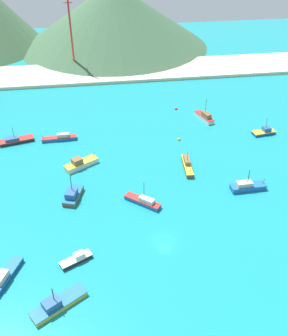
{
  "coord_description": "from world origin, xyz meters",
  "views": [
    {
      "loc": [
        -13.03,
        -59.55,
        61.82
      ],
      "look_at": [
        -0.81,
        25.04,
        1.99
      ],
      "focal_mm": 42.19,
      "sensor_mm": 36.0,
      "label": 1
    }
  ],
  "objects_px": {
    "fishing_boat_3": "(81,163)",
    "fishing_boat_11": "(57,304)",
    "fishing_boat_6": "(77,259)",
    "fishing_boat_12": "(16,140)",
    "buoy_1": "(179,139)",
    "fishing_boat_0": "(247,186)",
    "fishing_boat_7": "(264,132)",
    "radio_tower": "(71,30)",
    "fishing_boat_4": "(143,201)",
    "fishing_boat_2": "(5,277)",
    "fishing_boat_10": "(205,117)",
    "fishing_boat_15": "(73,195)",
    "fishing_boat_8": "(60,138)",
    "buoy_0": "(176,109)",
    "fishing_boat_5": "(187,165)"
  },
  "relations": [
    {
      "from": "fishing_boat_3",
      "to": "fishing_boat_11",
      "type": "bearing_deg",
      "value": -96.09
    },
    {
      "from": "fishing_boat_6",
      "to": "fishing_boat_12",
      "type": "distance_m",
      "value": 53.01
    },
    {
      "from": "buoy_1",
      "to": "fishing_boat_3",
      "type": "bearing_deg",
      "value": -161.44
    },
    {
      "from": "fishing_boat_0",
      "to": "fishing_boat_6",
      "type": "relative_size",
      "value": 1.32
    },
    {
      "from": "buoy_1",
      "to": "fishing_boat_7",
      "type": "bearing_deg",
      "value": -0.36
    },
    {
      "from": "fishing_boat_12",
      "to": "fishing_boat_6",
      "type": "bearing_deg",
      "value": -70.23
    },
    {
      "from": "buoy_1",
      "to": "fishing_boat_11",
      "type": "bearing_deg",
      "value": -122.33
    },
    {
      "from": "fishing_boat_0",
      "to": "radio_tower",
      "type": "xyz_separation_m",
      "value": [
        -43.07,
        87.1,
        16.11
      ]
    },
    {
      "from": "fishing_boat_6",
      "to": "fishing_boat_11",
      "type": "relative_size",
      "value": 0.65
    },
    {
      "from": "fishing_boat_4",
      "to": "fishing_boat_6",
      "type": "relative_size",
      "value": 1.25
    },
    {
      "from": "fishing_boat_6",
      "to": "fishing_boat_3",
      "type": "bearing_deg",
      "value": 87.92
    },
    {
      "from": "fishing_boat_3",
      "to": "fishing_boat_12",
      "type": "height_order",
      "value": "fishing_boat_12"
    },
    {
      "from": "fishing_boat_4",
      "to": "radio_tower",
      "type": "distance_m",
      "value": 91.88
    },
    {
      "from": "fishing_boat_12",
      "to": "fishing_boat_0",
      "type": "bearing_deg",
      "value": -27.77
    },
    {
      "from": "fishing_boat_2",
      "to": "fishing_boat_4",
      "type": "bearing_deg",
      "value": 32.05
    },
    {
      "from": "fishing_boat_10",
      "to": "fishing_boat_15",
      "type": "distance_m",
      "value": 55.64
    },
    {
      "from": "buoy_1",
      "to": "radio_tower",
      "type": "bearing_deg",
      "value": 117.2
    },
    {
      "from": "fishing_boat_0",
      "to": "fishing_boat_4",
      "type": "bearing_deg",
      "value": -176.06
    },
    {
      "from": "fishing_boat_2",
      "to": "fishing_boat_8",
      "type": "xyz_separation_m",
      "value": [
        9.0,
        51.93,
        -0.02
      ]
    },
    {
      "from": "fishing_boat_10",
      "to": "fishing_boat_12",
      "type": "distance_m",
      "value": 60.42
    },
    {
      "from": "fishing_boat_10",
      "to": "fishing_boat_0",
      "type": "bearing_deg",
      "value": -89.03
    },
    {
      "from": "buoy_0",
      "to": "radio_tower",
      "type": "bearing_deg",
      "value": 130.7
    },
    {
      "from": "fishing_boat_7",
      "to": "fishing_boat_8",
      "type": "distance_m",
      "value": 63.07
    },
    {
      "from": "fishing_boat_3",
      "to": "fishing_boat_0",
      "type": "bearing_deg",
      "value": -21.43
    },
    {
      "from": "fishing_boat_7",
      "to": "fishing_boat_12",
      "type": "height_order",
      "value": "fishing_boat_7"
    },
    {
      "from": "fishing_boat_8",
      "to": "fishing_boat_15",
      "type": "distance_m",
      "value": 29.06
    },
    {
      "from": "fishing_boat_3",
      "to": "radio_tower",
      "type": "bearing_deg",
      "value": 91.2
    },
    {
      "from": "fishing_boat_8",
      "to": "fishing_boat_0",
      "type": "bearing_deg",
      "value": -33.4
    },
    {
      "from": "fishing_boat_0",
      "to": "fishing_boat_8",
      "type": "height_order",
      "value": "fishing_boat_0"
    },
    {
      "from": "fishing_boat_2",
      "to": "fishing_boat_15",
      "type": "bearing_deg",
      "value": 60.73
    },
    {
      "from": "fishing_boat_0",
      "to": "fishing_boat_11",
      "type": "height_order",
      "value": "fishing_boat_0"
    },
    {
      "from": "buoy_0",
      "to": "fishing_boat_5",
      "type": "bearing_deg",
      "value": -97.27
    },
    {
      "from": "fishing_boat_3",
      "to": "buoy_0",
      "type": "distance_m",
      "value": 45.06
    },
    {
      "from": "fishing_boat_2",
      "to": "fishing_boat_7",
      "type": "height_order",
      "value": "fishing_boat_7"
    },
    {
      "from": "fishing_boat_3",
      "to": "fishing_boat_5",
      "type": "relative_size",
      "value": 0.97
    },
    {
      "from": "fishing_boat_6",
      "to": "fishing_boat_11",
      "type": "height_order",
      "value": "fishing_boat_11"
    },
    {
      "from": "fishing_boat_4",
      "to": "fishing_boat_11",
      "type": "relative_size",
      "value": 0.81
    },
    {
      "from": "fishing_boat_11",
      "to": "fishing_boat_15",
      "type": "height_order",
      "value": "fishing_boat_15"
    },
    {
      "from": "fishing_boat_3",
      "to": "buoy_0",
      "type": "bearing_deg",
      "value": 42.43
    },
    {
      "from": "fishing_boat_7",
      "to": "fishing_boat_2",
      "type": "bearing_deg",
      "value": -146.99
    },
    {
      "from": "radio_tower",
      "to": "buoy_0",
      "type": "bearing_deg",
      "value": -49.3
    },
    {
      "from": "fishing_boat_0",
      "to": "fishing_boat_5",
      "type": "height_order",
      "value": "fishing_boat_0"
    },
    {
      "from": "fishing_boat_6",
      "to": "fishing_boat_12",
      "type": "bearing_deg",
      "value": 109.77
    },
    {
      "from": "fishing_boat_7",
      "to": "buoy_0",
      "type": "relative_size",
      "value": 7.29
    },
    {
      "from": "fishing_boat_2",
      "to": "fishing_boat_4",
      "type": "xyz_separation_m",
      "value": [
        29.84,
        18.68,
        -0.01
      ]
    },
    {
      "from": "fishing_boat_11",
      "to": "fishing_boat_2",
      "type": "bearing_deg",
      "value": 143.24
    },
    {
      "from": "fishing_boat_6",
      "to": "buoy_0",
      "type": "relative_size",
      "value": 6.76
    },
    {
      "from": "fishing_boat_7",
      "to": "radio_tower",
      "type": "xyz_separation_m",
      "value": [
        -58.3,
        60.96,
        16.29
      ]
    },
    {
      "from": "fishing_boat_7",
      "to": "buoy_0",
      "type": "xyz_separation_m",
      "value": [
        -23.57,
        20.57,
        -0.59
      ]
    },
    {
      "from": "fishing_boat_5",
      "to": "fishing_boat_7",
      "type": "relative_size",
      "value": 1.35
    }
  ]
}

